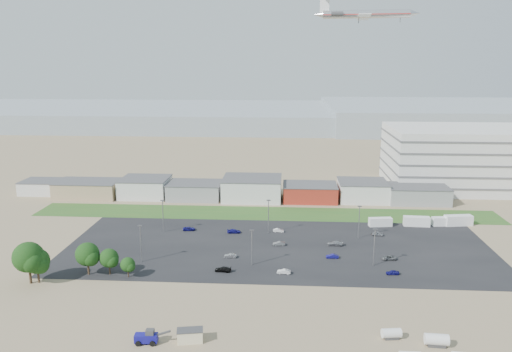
# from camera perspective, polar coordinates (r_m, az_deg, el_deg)

# --- Properties ---
(ground) EXTENTS (700.00, 700.00, 0.00)m
(ground) POSITION_cam_1_polar(r_m,az_deg,el_deg) (124.88, 0.02, -11.34)
(ground) COLOR #897A57
(ground) RESTS_ON ground
(parking_lot) EXTENTS (120.00, 50.00, 0.01)m
(parking_lot) POSITION_cam_1_polar(r_m,az_deg,el_deg) (143.15, 2.54, -8.10)
(parking_lot) COLOR black
(parking_lot) RESTS_ON ground
(grass_strip) EXTENTS (160.00, 16.00, 0.02)m
(grass_strip) POSITION_cam_1_polar(r_m,az_deg,el_deg) (173.54, 1.10, -4.29)
(grass_strip) COLOR #295A22
(grass_strip) RESTS_ON ground
(hills_backdrop) EXTENTS (700.00, 200.00, 9.00)m
(hills_backdrop) POSITION_cam_1_polar(r_m,az_deg,el_deg) (432.44, 8.01, 6.56)
(hills_backdrop) COLOR gray
(hills_backdrop) RESTS_ON ground
(building_row) EXTENTS (170.00, 20.00, 8.00)m
(building_row) POSITION_cam_1_polar(r_m,az_deg,el_deg) (192.13, -3.72, -1.38)
(building_row) COLOR silver
(building_row) RESTS_ON ground
(parking_garage) EXTENTS (80.00, 40.00, 25.00)m
(parking_garage) POSITION_cam_1_polar(r_m,az_deg,el_deg) (227.82, 24.90, 1.89)
(parking_garage) COLOR silver
(parking_garage) RESTS_ON ground
(portable_shed) EXTENTS (5.24, 3.34, 2.45)m
(portable_shed) POSITION_cam_1_polar(r_m,az_deg,el_deg) (98.85, -7.55, -17.63)
(portable_shed) COLOR beige
(portable_shed) RESTS_ON ground
(telehandler) EXTENTS (6.90, 2.62, 2.83)m
(telehandler) POSITION_cam_1_polar(r_m,az_deg,el_deg) (99.54, -12.45, -17.48)
(telehandler) COLOR navy
(telehandler) RESTS_ON ground
(storage_tank_nw) EXTENTS (3.85, 2.30, 2.18)m
(storage_tank_nw) POSITION_cam_1_polar(r_m,az_deg,el_deg) (102.37, 15.21, -16.94)
(storage_tank_nw) COLOR silver
(storage_tank_nw) RESTS_ON ground
(storage_tank_ne) EXTENTS (4.42, 2.43, 2.57)m
(storage_tank_ne) POSITION_cam_1_polar(r_m,az_deg,el_deg) (102.40, 19.94, -17.15)
(storage_tank_ne) COLOR silver
(storage_tank_ne) RESTS_ON ground
(box_trailer_a) EXTENTS (7.55, 3.31, 2.74)m
(box_trailer_a) POSITION_cam_1_polar(r_m,az_deg,el_deg) (164.89, 14.02, -5.12)
(box_trailer_a) COLOR silver
(box_trailer_a) RESTS_ON ground
(box_trailer_b) EXTENTS (8.27, 3.00, 3.05)m
(box_trailer_b) POSITION_cam_1_polar(r_m,az_deg,el_deg) (168.20, 17.88, -4.95)
(box_trailer_b) COLOR silver
(box_trailer_b) RESTS_ON ground
(box_trailer_c) EXTENTS (7.60, 3.12, 2.77)m
(box_trailer_c) POSITION_cam_1_polar(r_m,az_deg,el_deg) (171.52, 20.66, -4.87)
(box_trailer_c) COLOR silver
(box_trailer_c) RESTS_ON ground
(box_trailer_d) EXTENTS (9.09, 4.11, 3.29)m
(box_trailer_d) POSITION_cam_1_polar(r_m,az_deg,el_deg) (173.38, 22.12, -4.72)
(box_trailer_d) COLOR silver
(box_trailer_d) RESTS_ON ground
(tree_far_left) EXTENTS (7.71, 7.71, 11.57)m
(tree_far_left) POSITION_cam_1_polar(r_m,az_deg,el_deg) (130.24, -24.55, -8.76)
(tree_far_left) COLOR black
(tree_far_left) RESTS_ON ground
(tree_left) EXTENTS (6.37, 6.37, 9.55)m
(tree_left) POSITION_cam_1_polar(r_m,az_deg,el_deg) (130.21, -23.73, -9.17)
(tree_left) COLOR black
(tree_left) RESTS_ON ground
(tree_mid) EXTENTS (6.21, 6.21, 9.32)m
(tree_mid) POSITION_cam_1_polar(r_m,az_deg,el_deg) (130.57, -18.70, -8.73)
(tree_mid) COLOR black
(tree_mid) RESTS_ON ground
(tree_right) EXTENTS (5.00, 5.00, 7.51)m
(tree_right) POSITION_cam_1_polar(r_m,az_deg,el_deg) (129.40, -16.45, -9.20)
(tree_right) COLOR black
(tree_right) RESTS_ON ground
(tree_near) EXTENTS (3.81, 3.81, 5.72)m
(tree_near) POSITION_cam_1_polar(r_m,az_deg,el_deg) (127.00, -14.44, -9.94)
(tree_near) COLOR black
(tree_near) RESTS_ON ground
(lightpole_front_l) EXTENTS (1.18, 0.49, 10.05)m
(lightpole_front_l) POSITION_cam_1_polar(r_m,az_deg,el_deg) (134.59, -13.02, -7.55)
(lightpole_front_l) COLOR slate
(lightpole_front_l) RESTS_ON ground
(lightpole_front_m) EXTENTS (1.12, 0.47, 9.50)m
(lightpole_front_m) POSITION_cam_1_polar(r_m,az_deg,el_deg) (129.36, -0.49, -8.18)
(lightpole_front_m) COLOR slate
(lightpole_front_m) RESTS_ON ground
(lightpole_front_r) EXTENTS (1.17, 0.49, 9.98)m
(lightpole_front_r) POSITION_cam_1_polar(r_m,az_deg,el_deg) (132.36, 13.36, -7.93)
(lightpole_front_r) COLOR slate
(lightpole_front_r) RESTS_ON ground
(lightpole_back_l) EXTENTS (1.20, 0.50, 10.17)m
(lightpole_back_l) POSITION_cam_1_polar(r_m,az_deg,el_deg) (156.11, -10.58, -4.54)
(lightpole_back_l) COLOR slate
(lightpole_back_l) RESTS_ON ground
(lightpole_back_m) EXTENTS (1.23, 0.51, 10.50)m
(lightpole_back_m) POSITION_cam_1_polar(r_m,az_deg,el_deg) (152.65, 1.44, -4.66)
(lightpole_back_m) COLOR slate
(lightpole_back_m) RESTS_ON ground
(lightpole_back_r) EXTENTS (1.18, 0.49, 10.03)m
(lightpole_back_r) POSITION_cam_1_polar(r_m,az_deg,el_deg) (151.28, 11.69, -5.19)
(lightpole_back_r) COLOR slate
(lightpole_back_r) RESTS_ON ground
(airliner) EXTENTS (44.52, 32.74, 12.33)m
(airliner) POSITION_cam_1_polar(r_m,az_deg,el_deg) (213.90, 12.49, 17.63)
(airliner) COLOR silver
(parked_car_0) EXTENTS (4.00, 2.05, 1.08)m
(parked_car_0) POSITION_cam_1_polar(r_m,az_deg,el_deg) (138.67, 14.94, -9.02)
(parked_car_0) COLOR #595B5E
(parked_car_0) RESTS_ON ground
(parked_car_1) EXTENTS (3.40, 1.29, 1.11)m
(parked_car_1) POSITION_cam_1_polar(r_m,az_deg,el_deg) (136.63, 8.71, -9.05)
(parked_car_1) COLOR navy
(parked_car_1) RESTS_ON ground
(parked_car_2) EXTENTS (3.28, 1.51, 1.09)m
(parked_car_2) POSITION_cam_1_polar(r_m,az_deg,el_deg) (129.86, 15.34, -10.58)
(parked_car_2) COLOR navy
(parked_car_2) RESTS_ON ground
(parked_car_3) EXTENTS (4.28, 2.07, 1.20)m
(parked_car_3) POSITION_cam_1_polar(r_m,az_deg,el_deg) (127.28, -3.80, -10.59)
(parked_car_3) COLOR black
(parked_car_3) RESTS_ON ground
(parked_car_4) EXTENTS (3.32, 1.21, 1.09)m
(parked_car_4) POSITION_cam_1_polar(r_m,az_deg,el_deg) (135.59, -2.95, -9.09)
(parked_car_4) COLOR #A5A5AA
(parked_car_4) RESTS_ON ground
(parked_car_6) EXTENTS (4.30, 2.10, 1.20)m
(parked_car_6) POSITION_cam_1_polar(r_m,az_deg,el_deg) (154.10, -2.52, -6.31)
(parked_car_6) COLOR navy
(parked_car_6) RESTS_ON ground
(parked_car_7) EXTENTS (3.61, 1.58, 1.15)m
(parked_car_7) POSITION_cam_1_polar(r_m,az_deg,el_deg) (144.08, 2.65, -7.72)
(parked_car_7) COLOR #595B5E
(parked_car_7) RESTS_ON ground
(parked_car_8) EXTENTS (3.59, 1.45, 1.22)m
(parked_car_8) POSITION_cam_1_polar(r_m,az_deg,el_deg) (156.07, 13.72, -6.43)
(parked_car_8) COLOR #A5A5AA
(parked_car_8) RESTS_ON ground
(parked_car_9) EXTENTS (4.08, 2.21, 1.09)m
(parked_car_9) POSITION_cam_1_polar(r_m,az_deg,el_deg) (157.66, -7.65, -5.99)
(parked_car_9) COLOR navy
(parked_car_9) RESTS_ON ground
(parked_car_11) EXTENTS (3.44, 1.42, 1.11)m
(parked_car_11) POSITION_cam_1_polar(r_m,az_deg,el_deg) (154.91, 2.60, -6.23)
(parked_car_11) COLOR silver
(parked_car_11) RESTS_ON ground
(parked_car_12) EXTENTS (4.59, 2.29, 1.28)m
(parked_car_12) POSITION_cam_1_polar(r_m,az_deg,el_deg) (145.66, 8.99, -7.61)
(parked_car_12) COLOR #A5A5AA
(parked_car_12) RESTS_ON ground
(parked_car_13) EXTENTS (3.48, 1.47, 1.12)m
(parked_car_13) POSITION_cam_1_polar(r_m,az_deg,el_deg) (126.06, 3.20, -10.84)
(parked_car_13) COLOR silver
(parked_car_13) RESTS_ON ground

